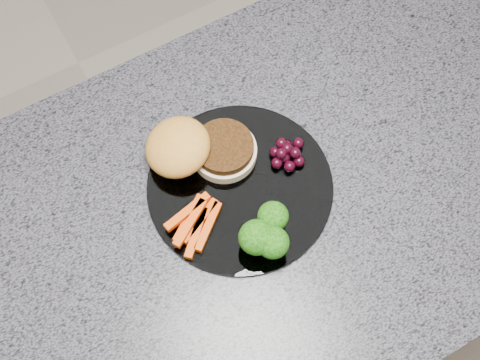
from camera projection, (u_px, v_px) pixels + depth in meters
name	position (u px, v px, depth m)	size (l,w,h in m)	color
island_cabinet	(234.00, 301.00, 1.34)	(1.20, 0.60, 0.86)	#57351D
countertop	(231.00, 221.00, 0.93)	(1.20, 0.60, 0.04)	#4F4E59
plate	(240.00, 187.00, 0.93)	(0.26, 0.26, 0.01)	white
burger	(194.00, 150.00, 0.93)	(0.18, 0.15, 0.05)	beige
carrot_sticks	(195.00, 222.00, 0.90)	(0.09, 0.08, 0.02)	#D64203
broccoli	(266.00, 234.00, 0.86)	(0.08, 0.07, 0.06)	olive
grape_bunch	(287.00, 153.00, 0.94)	(0.06, 0.05, 0.03)	black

